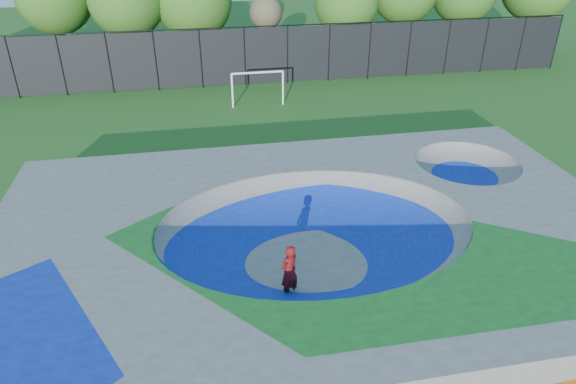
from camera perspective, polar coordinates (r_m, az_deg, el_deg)
The scene contains 6 objects.
ground at distance 18.44m, azimuth 2.92°, elevation -7.32°, with size 120.00×120.00×0.00m, color #245618.
skate_deck at distance 18.01m, azimuth 2.98°, elevation -5.39°, with size 22.00×14.00×1.50m, color gray.
skater at distance 16.19m, azimuth 0.12°, elevation -8.88°, with size 0.70×0.46×1.92m, color red.
skateboard at distance 16.78m, azimuth 0.12°, elevation -11.41°, with size 0.78×0.22×0.05m, color black.
soccer_goal at distance 32.56m, azimuth -3.39°, elevation 12.08°, with size 3.31×0.12×2.19m.
fence at distance 36.70m, azimuth -4.82°, elevation 14.88°, with size 48.09×0.09×4.04m.
Camera 1 is at (-3.69, -14.44, 10.85)m, focal length 32.00 mm.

